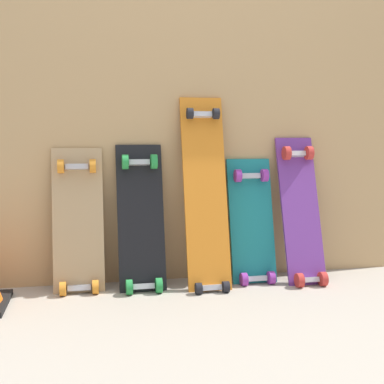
{
  "coord_description": "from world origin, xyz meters",
  "views": [
    {
      "loc": [
        -0.47,
        -2.38,
        0.71
      ],
      "look_at": [
        0.0,
        -0.07,
        0.45
      ],
      "focal_mm": 47.25,
      "sensor_mm": 36.0,
      "label": 1
    }
  ],
  "objects_px": {
    "skateboard_orange": "(206,200)",
    "skateboard_purple": "(302,216)",
    "skateboard_black": "(141,224)",
    "skateboard_natural": "(78,227)",
    "skateboard_teal": "(252,227)"
  },
  "relations": [
    {
      "from": "skateboard_black",
      "to": "skateboard_teal",
      "type": "bearing_deg",
      "value": 1.6
    },
    {
      "from": "skateboard_natural",
      "to": "skateboard_black",
      "type": "relative_size",
      "value": 0.98
    },
    {
      "from": "skateboard_purple",
      "to": "skateboard_natural",
      "type": "bearing_deg",
      "value": 177.24
    },
    {
      "from": "skateboard_natural",
      "to": "skateboard_orange",
      "type": "distance_m",
      "value": 0.6
    },
    {
      "from": "skateboard_natural",
      "to": "skateboard_orange",
      "type": "xyz_separation_m",
      "value": [
        0.59,
        -0.05,
        0.12
      ]
    },
    {
      "from": "skateboard_orange",
      "to": "skateboard_purple",
      "type": "relative_size",
      "value": 1.26
    },
    {
      "from": "skateboard_natural",
      "to": "skateboard_teal",
      "type": "bearing_deg",
      "value": -0.63
    },
    {
      "from": "skateboard_black",
      "to": "skateboard_natural",
      "type": "bearing_deg",
      "value": 175.13
    },
    {
      "from": "skateboard_orange",
      "to": "skateboard_purple",
      "type": "height_order",
      "value": "skateboard_orange"
    },
    {
      "from": "skateboard_black",
      "to": "skateboard_orange",
      "type": "relative_size",
      "value": 0.76
    },
    {
      "from": "skateboard_natural",
      "to": "skateboard_orange",
      "type": "bearing_deg",
      "value": -4.62
    },
    {
      "from": "skateboard_natural",
      "to": "skateboard_orange",
      "type": "height_order",
      "value": "skateboard_orange"
    },
    {
      "from": "skateboard_orange",
      "to": "skateboard_purple",
      "type": "bearing_deg",
      "value": -0.47
    },
    {
      "from": "skateboard_orange",
      "to": "skateboard_teal",
      "type": "xyz_separation_m",
      "value": [
        0.24,
        0.04,
        -0.15
      ]
    },
    {
      "from": "skateboard_natural",
      "to": "skateboard_teal",
      "type": "relative_size",
      "value": 1.08
    }
  ]
}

